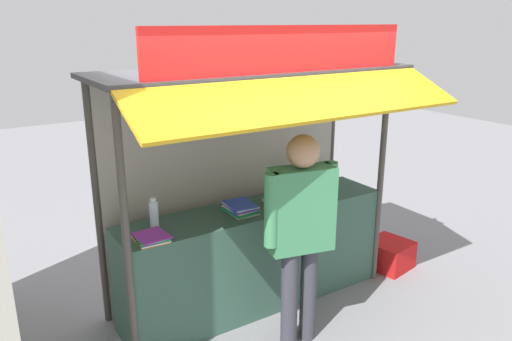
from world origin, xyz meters
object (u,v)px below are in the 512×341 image
Objects in this scene: water_bottle_right at (296,177)px; magazine_stack_mid_left at (151,238)px; water_bottle_far_right at (154,214)px; magazine_stack_mid_right at (281,201)px; water_bottle_left at (315,177)px; vendor_person at (301,223)px; banana_bunch_inner_right at (328,109)px; plastic_crate at (389,254)px; banana_bunch_rightmost at (243,116)px; magazine_stack_front_right at (240,208)px; banana_bunch_inner_left at (353,108)px.

water_bottle_right is 1.04× the size of magazine_stack_mid_left.
water_bottle_far_right is 0.84× the size of magazine_stack_mid_right.
water_bottle_right is 0.96× the size of magazine_stack_mid_right.
vendor_person reaches higher than water_bottle_left.
banana_bunch_inner_right is (0.24, -0.33, 0.88)m from magazine_stack_mid_right.
magazine_stack_mid_left is 0.69× the size of plastic_crate.
banana_bunch_rightmost and banana_bunch_inner_right have the same top height.
plastic_crate is (1.37, -0.14, -0.85)m from magazine_stack_mid_right.
plastic_crate is (1.13, 0.19, -1.73)m from banana_bunch_inner_right.
magazine_stack_mid_right is 0.71m from vendor_person.
magazine_stack_mid_right is (-0.48, -0.11, -0.12)m from water_bottle_left.
plastic_crate is at bearing -149.57° from vendor_person.
magazine_stack_mid_left is at bearing -175.56° from magazine_stack_mid_right.
water_bottle_far_right is 0.26m from magazine_stack_mid_left.
banana_bunch_rightmost reaches higher than plastic_crate.
magazine_stack_mid_right is at bearing 125.93° from banana_bunch_inner_right.
plastic_crate is at bearing -20.52° from water_bottle_right.
banana_bunch_rightmost is at bearing -158.01° from water_bottle_left.
water_bottle_far_right is at bearing 162.98° from banana_bunch_inner_right.
water_bottle_right is at bearing 34.25° from magazine_stack_mid_right.
magazine_stack_front_right is (0.77, -0.07, -0.08)m from water_bottle_far_right.
water_bottle_left is 0.99× the size of magazine_stack_front_right.
banana_bunch_rightmost is (0.70, -0.23, 0.91)m from magazine_stack_mid_left.
magazine_stack_front_right is at bearing -64.90° from vendor_person.
banana_bunch_inner_left is at bearing -84.69° from water_bottle_left.
magazine_stack_mid_right is 1.13m from banana_bunch_rightmost.
banana_bunch_inner_right reaches higher than plastic_crate.
magazine_stack_mid_left is at bearing -171.34° from magazine_stack_front_right.
banana_bunch_inner_left reaches higher than water_bottle_far_right.
banana_bunch_inner_right is at bearing -170.64° from plastic_crate.
magazine_stack_mid_left is at bearing -168.33° from water_bottle_right.
magazine_stack_mid_right is 0.18× the size of vendor_person.
plastic_crate is (1.78, -0.17, -0.86)m from magazine_stack_front_right.
magazine_stack_mid_left is 0.89m from magazine_stack_front_right.
water_bottle_left is 1.28× the size of banana_bunch_rightmost.
water_bottle_right reaches higher than magazine_stack_mid_left.
water_bottle_far_right is 0.89× the size of banana_bunch_inner_left.
banana_bunch_inner_left is (1.12, 0.00, -0.04)m from banana_bunch_rightmost.
plastic_crate is at bearing -5.55° from water_bottle_far_right.
water_bottle_left is at bearing 6.71° from magazine_stack_mid_left.
plastic_crate is at bearing -0.85° from magazine_stack_mid_left.
water_bottle_left reaches higher than magazine_stack_mid_left.
banana_bunch_inner_right is (-0.25, -0.44, 0.76)m from water_bottle_left.
magazine_stack_mid_right is 1.28× the size of banana_bunch_rightmost.
banana_bunch_inner_right and banana_bunch_inner_left have the same top height.
water_bottle_far_right is 1.19m from magazine_stack_mid_right.
banana_bunch_inner_right reaches higher than magazine_stack_mid_left.
magazine_stack_front_right is 1.14m from banana_bunch_inner_right.
water_bottle_left is at bearing 95.31° from banana_bunch_inner_left.
banana_bunch_inner_right is (0.83, 0.00, -0.03)m from banana_bunch_rightmost.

